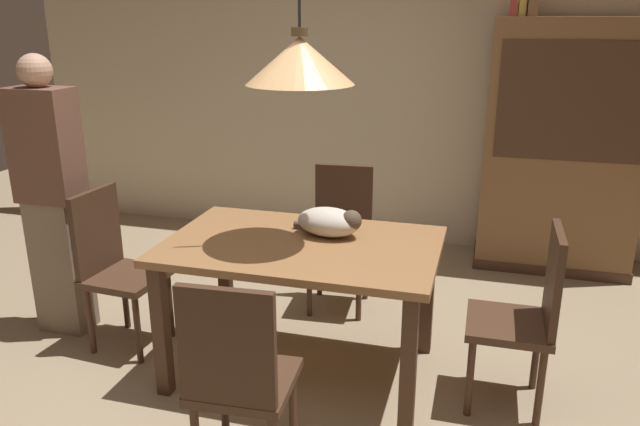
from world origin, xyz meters
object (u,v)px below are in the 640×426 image
at_px(pendant_lamp, 300,60).
at_px(cat_sleeping, 330,222).
at_px(hutch_bookcase, 561,154).
at_px(chair_left_side, 114,262).
at_px(chair_right_side, 527,311).
at_px(chair_near_front, 238,375).
at_px(book_brown_thick, 533,0).
at_px(book_yellow_short, 522,3).
at_px(person_standing, 52,198).
at_px(dining_table, 302,261).
at_px(chair_far_back, 341,231).

bearing_deg(pendant_lamp, cat_sleeping, 49.98).
bearing_deg(hutch_bookcase, cat_sleeping, -125.76).
bearing_deg(chair_left_side, hutch_bookcase, 37.14).
height_order(chair_right_side, hutch_bookcase, hutch_bookcase).
height_order(chair_left_side, chair_near_front, same).
xyz_separation_m(chair_near_front, cat_sleeping, (0.11, 1.02, 0.32)).
bearing_deg(pendant_lamp, chair_left_side, 179.72).
xyz_separation_m(pendant_lamp, book_brown_thick, (1.10, 1.92, 0.30)).
height_order(chair_near_front, pendant_lamp, pendant_lamp).
height_order(book_yellow_short, person_standing, book_yellow_short).
height_order(chair_near_front, book_brown_thick, book_brown_thick).
bearing_deg(cat_sleeping, person_standing, -178.02).
relative_size(chair_right_side, cat_sleeping, 2.38).
relative_size(chair_left_side, person_standing, 0.56).
distance_m(hutch_bookcase, person_standing, 3.48).
height_order(dining_table, chair_far_back, chair_far_back).
xyz_separation_m(chair_right_side, cat_sleeping, (-1.01, 0.14, 0.32)).
height_order(chair_near_front, book_yellow_short, book_yellow_short).
height_order(dining_table, hutch_bookcase, hutch_bookcase).
bearing_deg(dining_table, chair_right_side, 0.03).
distance_m(dining_table, chair_far_back, 0.89).
relative_size(chair_left_side, pendant_lamp, 0.72).
bearing_deg(cat_sleeping, chair_left_side, -173.90).
bearing_deg(person_standing, chair_near_front, -31.61).
height_order(chair_far_back, book_brown_thick, book_brown_thick).
bearing_deg(book_yellow_short, person_standing, -144.49).
height_order(chair_left_side, pendant_lamp, pendant_lamp).
height_order(hutch_bookcase, book_yellow_short, book_yellow_short).
bearing_deg(book_brown_thick, chair_left_side, -139.25).
distance_m(chair_near_front, pendant_lamp, 1.45).
xyz_separation_m(chair_right_side, person_standing, (-2.68, 0.08, 0.33)).
height_order(chair_left_side, chair_right_side, same).
height_order(chair_right_side, book_yellow_short, book_yellow_short).
bearing_deg(pendant_lamp, dining_table, -75.96).
distance_m(chair_far_back, book_yellow_short, 2.05).
bearing_deg(chair_right_side, cat_sleeping, 172.23).
relative_size(cat_sleeping, book_yellow_short, 1.96).
height_order(cat_sleeping, pendant_lamp, pendant_lamp).
distance_m(chair_near_front, book_brown_thick, 3.34).
bearing_deg(chair_right_side, chair_far_back, 142.25).
height_order(chair_left_side, book_brown_thick, book_brown_thick).
bearing_deg(pendant_lamp, book_brown_thick, 60.31).
height_order(chair_left_side, chair_far_back, same).
bearing_deg(dining_table, chair_near_front, -89.68).
bearing_deg(chair_near_front, person_standing, 148.39).
height_order(chair_near_front, cat_sleeping, chair_near_front).
bearing_deg(pendant_lamp, chair_near_front, -89.68).
bearing_deg(cat_sleeping, dining_table, -130.02).
bearing_deg(book_yellow_short, book_brown_thick, 0.00).
distance_m(chair_left_side, hutch_bookcase, 3.19).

